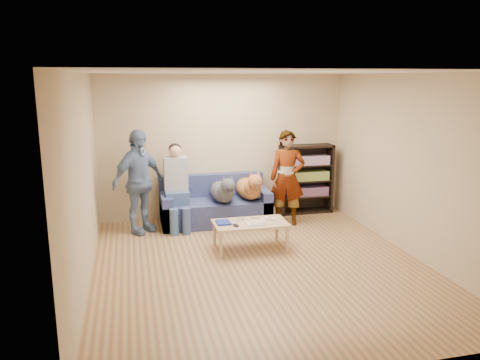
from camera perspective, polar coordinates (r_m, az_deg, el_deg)
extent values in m
plane|color=#8D603B|center=(6.56, 2.47, -10.36)|extent=(5.00, 5.00, 0.00)
plane|color=white|center=(6.05, 2.70, 13.00)|extent=(5.00, 5.00, 0.00)
plane|color=tan|center=(8.57, -2.02, 4.11)|extent=(4.50, 0.00, 4.50)
plane|color=tan|center=(3.91, 12.73, -6.35)|extent=(4.50, 0.00, 4.50)
plane|color=tan|center=(5.97, -18.67, -0.20)|extent=(0.00, 5.00, 5.00)
plane|color=tan|center=(7.12, 20.29, 1.63)|extent=(0.00, 5.00, 5.00)
ellipsoid|color=#B8B8BD|center=(8.35, 2.05, -1.75)|extent=(0.39, 0.33, 0.13)
imported|color=gray|center=(8.16, 5.78, 0.24)|extent=(0.70, 0.57, 1.65)
imported|color=#6875A7|center=(7.83, -12.29, -0.22)|extent=(1.05, 0.96, 1.73)
cube|color=silver|center=(7.88, 4.91, 0.97)|extent=(0.04, 0.11, 0.03)
cube|color=navy|center=(6.96, -2.04, -5.18)|extent=(0.20, 0.26, 0.03)
cube|color=beige|center=(6.92, 1.87, -5.33)|extent=(0.26, 0.20, 0.02)
cube|color=#C1BA9A|center=(6.95, 2.07, -5.15)|extent=(0.22, 0.17, 0.01)
cube|color=silver|center=(7.08, 0.07, -4.77)|extent=(0.11, 0.06, 0.05)
cube|color=silver|center=(7.17, 3.23, -4.66)|extent=(0.04, 0.13, 0.03)
cube|color=silver|center=(7.12, 4.04, -4.80)|extent=(0.09, 0.06, 0.03)
cylinder|color=white|center=(7.04, 2.89, -5.03)|extent=(0.07, 0.07, 0.02)
cylinder|color=silver|center=(7.11, 2.71, -4.84)|extent=(0.07, 0.07, 0.02)
cylinder|color=orange|center=(6.85, 1.44, -5.55)|extent=(0.13, 0.06, 0.01)
cylinder|color=black|center=(7.20, 1.83, -4.65)|extent=(0.13, 0.08, 0.01)
cube|color=black|center=(6.84, -0.52, -5.56)|extent=(0.07, 0.12, 0.02)
cube|color=#515B93|center=(8.32, -3.04, -3.84)|extent=(1.90, 0.85, 0.42)
cube|color=#515B93|center=(8.54, -3.48, -0.58)|extent=(1.90, 0.18, 0.40)
cube|color=#515B93|center=(8.20, -8.98, -3.65)|extent=(0.18, 0.85, 0.58)
cube|color=#515B93|center=(8.49, 2.68, -2.95)|extent=(0.18, 0.85, 0.58)
cube|color=#405E8D|center=(8.07, -7.68, -2.10)|extent=(0.40, 0.38, 0.22)
cylinder|color=#425F91|center=(7.75, -8.03, -5.19)|extent=(0.14, 0.14, 0.47)
cylinder|color=#3E5889|center=(7.77, -6.56, -5.10)|extent=(0.14, 0.14, 0.47)
cube|color=#A5A5A9|center=(8.08, -7.84, 0.76)|extent=(0.40, 0.24, 0.58)
sphere|color=tan|center=(8.01, -7.92, 3.56)|extent=(0.21, 0.21, 0.21)
ellipsoid|color=black|center=(8.03, -7.95, 3.80)|extent=(0.22, 0.22, 0.19)
ellipsoid|color=#4C5057|center=(8.14, -2.19, -1.42)|extent=(0.39, 0.82, 0.34)
sphere|color=#50535A|center=(7.81, -1.74, -1.40)|extent=(0.30, 0.30, 0.30)
sphere|color=#484D52|center=(7.62, -1.48, -0.71)|extent=(0.24, 0.24, 0.24)
cube|color=black|center=(7.50, -1.28, -1.17)|extent=(0.08, 0.11, 0.07)
cone|color=#52545D|center=(7.60, -2.03, 0.23)|extent=(0.08, 0.08, 0.11)
cone|color=#4D5258|center=(7.63, -1.01, 0.28)|extent=(0.08, 0.08, 0.11)
cylinder|color=#464950|center=(8.56, -2.75, -0.98)|extent=(0.05, 0.27, 0.16)
ellipsoid|color=#B36136|center=(8.34, 1.02, -1.04)|extent=(0.41, 0.85, 0.36)
sphere|color=#AC5C34|center=(8.03, 1.55, -0.94)|extent=(0.31, 0.31, 0.31)
sphere|color=#BB5F39|center=(7.85, 1.86, -0.20)|extent=(0.25, 0.25, 0.25)
cube|color=brown|center=(7.75, 2.08, -0.63)|extent=(0.08, 0.12, 0.07)
cone|color=#B35E36|center=(7.83, 1.37, 0.75)|extent=(0.08, 0.08, 0.12)
cone|color=#BE703A|center=(7.86, 2.27, 0.79)|extent=(0.08, 0.08, 0.12)
cylinder|color=#AE6F35|center=(8.71, 0.38, -0.68)|extent=(0.05, 0.28, 0.16)
cube|color=#D0B880|center=(7.01, 1.26, -5.33)|extent=(1.10, 0.60, 0.04)
cylinder|color=tan|center=(6.75, -2.36, -7.96)|extent=(0.05, 0.05, 0.38)
cylinder|color=tan|center=(6.99, 5.78, -7.26)|extent=(0.05, 0.05, 0.38)
cylinder|color=#D7A884|center=(7.21, -3.13, -6.60)|extent=(0.05, 0.05, 0.38)
cylinder|color=tan|center=(7.44, 4.51, -6.01)|extent=(0.05, 0.05, 0.38)
cube|color=black|center=(8.79, 5.11, -0.04)|extent=(0.04, 0.34, 1.30)
cube|color=black|center=(9.13, 10.83, 0.27)|extent=(0.04, 0.34, 1.30)
cube|color=black|center=(8.84, 8.15, 4.11)|extent=(1.00, 0.34, 0.04)
cube|color=black|center=(9.10, 7.90, -3.76)|extent=(1.00, 0.34, 0.04)
cube|color=black|center=(9.09, 7.66, 0.33)|extent=(1.00, 0.02, 1.30)
cube|color=black|center=(9.02, 7.96, -1.93)|extent=(0.94, 0.32, 0.03)
cube|color=black|center=(8.95, 8.02, -0.07)|extent=(0.94, 0.32, 0.02)
cube|color=black|center=(8.89, 8.08, 1.82)|extent=(0.94, 0.32, 0.02)
cube|color=#B23333|center=(8.98, 8.03, -1.36)|extent=(0.84, 0.24, 0.17)
cube|color=gold|center=(8.91, 8.08, 0.52)|extent=(0.84, 0.24, 0.17)
cube|color=#994C99|center=(8.86, 8.14, 2.41)|extent=(0.84, 0.24, 0.17)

